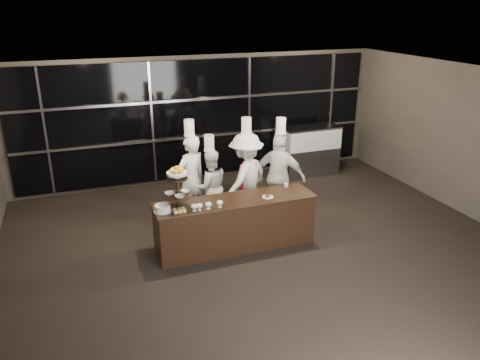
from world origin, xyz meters
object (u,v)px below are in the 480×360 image
object	(u,v)px
chef_a	(191,179)
chef_d	(279,176)
display_case	(310,148)
chef_c	(246,178)
layer_cake	(162,208)
display_stand	(178,184)
chef_b	(210,186)
buffet_counter	(235,223)

from	to	relation	value
chef_a	chef_d	bearing A→B (deg)	-14.15
chef_a	chef_d	distance (m)	1.73
display_case	chef_c	size ratio (longest dim) A/B	0.68
layer_cake	chef_c	xyz separation A→B (m)	(1.85, 1.01, -0.06)
chef_c	display_stand	bearing A→B (deg)	-148.62
chef_d	chef_c	bearing A→B (deg)	167.60
display_stand	chef_d	size ratio (longest dim) A/B	0.36
chef_a	chef_b	world-z (taller)	chef_a
buffet_counter	display_stand	size ratio (longest dim) A/B	3.81
buffet_counter	display_stand	distance (m)	1.33
display_stand	chef_a	distance (m)	1.41
layer_cake	chef_b	xyz separation A→B (m)	(1.17, 1.20, -0.21)
layer_cake	display_stand	bearing A→B (deg)	10.07
display_stand	chef_d	distance (m)	2.40
display_stand	chef_b	distance (m)	1.57
buffet_counter	chef_b	world-z (taller)	chef_b
display_stand	chef_d	xyz separation A→B (m)	(2.22, 0.82, -0.43)
display_case	chef_b	xyz separation A→B (m)	(-3.16, -1.79, 0.08)
chef_c	chef_d	world-z (taller)	chef_c
layer_cake	chef_a	bearing A→B (deg)	57.60
display_case	chef_a	size ratio (longest dim) A/B	0.68
buffet_counter	layer_cake	world-z (taller)	layer_cake
chef_a	chef_c	world-z (taller)	chef_c
chef_b	chef_a	bearing A→B (deg)	166.01
chef_b	chef_c	bearing A→B (deg)	-15.88
layer_cake	chef_a	world-z (taller)	chef_a
chef_d	buffet_counter	bearing A→B (deg)	-146.18
chef_a	buffet_counter	bearing A→B (deg)	-69.50
chef_b	chef_c	size ratio (longest dim) A/B	0.85
chef_b	chef_d	xyz separation A→B (m)	(1.33, -0.34, 0.15)
display_stand	chef_b	world-z (taller)	chef_b
display_case	chef_c	xyz separation A→B (m)	(-2.48, -1.99, 0.23)
display_stand	chef_b	xyz separation A→B (m)	(0.89, 1.15, -0.58)
chef_b	display_stand	bearing A→B (deg)	-127.73
layer_cake	chef_d	xyz separation A→B (m)	(2.50, 0.87, -0.06)
display_stand	chef_a	size ratio (longest dim) A/B	0.36
chef_a	chef_c	xyz separation A→B (m)	(1.03, -0.28, -0.01)
display_case	chef_d	world-z (taller)	chef_d
display_stand	layer_cake	xyz separation A→B (m)	(-0.28, -0.05, -0.37)
chef_d	chef_b	bearing A→B (deg)	165.80
chef_a	chef_c	bearing A→B (deg)	-15.24
display_stand	layer_cake	world-z (taller)	display_stand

